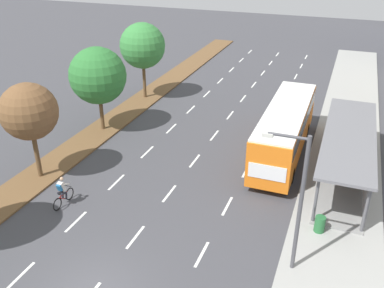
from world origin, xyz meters
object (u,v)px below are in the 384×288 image
at_px(median_tree_fourth, 143,46).
at_px(streetlight, 297,196).
at_px(bus_shelter, 352,152).
at_px(cyclist, 62,192).
at_px(bus, 285,126).
at_px(median_tree_third, 98,76).
at_px(trash_bin, 320,224).
at_px(median_tree_second, 29,112).

relative_size(median_tree_fourth, streetlight, 1.02).
bearing_deg(bus_shelter, cyclist, -149.81).
xyz_separation_m(bus_shelter, median_tree_fourth, (-17.94, 8.32, 2.91)).
height_order(bus, median_tree_third, median_tree_third).
distance_m(bus, cyclist, 14.60).
bearing_deg(median_tree_third, bus_shelter, -2.90).
bearing_deg(bus_shelter, streetlight, -103.12).
distance_m(streetlight, trash_bin, 4.62).
distance_m(bus_shelter, bus, 4.66).
bearing_deg(streetlight, median_tree_fourth, 132.32).
bearing_deg(median_tree_second, cyclist, -31.75).
height_order(cyclist, median_tree_third, median_tree_third).
xyz_separation_m(bus, median_tree_third, (-13.52, -0.93, 2.23)).
xyz_separation_m(median_tree_fourth, streetlight, (15.83, -17.38, -0.89)).
bearing_deg(streetlight, median_tree_second, 170.75).
bearing_deg(bus, trash_bin, -67.82).
bearing_deg(median_tree_third, trash_bin, -22.47).
relative_size(bus, trash_bin, 13.28).
height_order(median_tree_second, median_tree_fourth, median_tree_fourth).
relative_size(median_tree_second, streetlight, 0.91).
distance_m(cyclist, streetlight, 12.83).
height_order(median_tree_second, streetlight, streetlight).
height_order(bus, median_tree_fourth, median_tree_fourth).
relative_size(bus_shelter, cyclist, 6.40).
height_order(bus_shelter, streetlight, streetlight).
xyz_separation_m(bus_shelter, median_tree_third, (-17.80, 0.90, 2.43)).
bearing_deg(cyclist, streetlight, -2.74).
xyz_separation_m(cyclist, streetlight, (12.43, -0.60, 3.10)).
bearing_deg(cyclist, median_tree_second, 148.25).
distance_m(median_tree_fourth, streetlight, 23.52).
xyz_separation_m(bus, median_tree_fourth, (-13.66, 6.49, 2.71)).
distance_m(bus_shelter, cyclist, 16.86).
relative_size(bus, median_tree_fourth, 1.70).
relative_size(bus, cyclist, 6.20).
bearing_deg(streetlight, cyclist, 177.26).
distance_m(median_tree_second, median_tree_third, 7.42).
distance_m(median_tree_third, trash_bin, 18.47).
relative_size(bus, median_tree_third, 1.81).
bearing_deg(cyclist, median_tree_third, 109.16).
xyz_separation_m(median_tree_second, median_tree_third, (-0.11, 7.42, -0.06)).
height_order(bus_shelter, median_tree_second, median_tree_second).
bearing_deg(bus, median_tree_fourth, 154.60).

